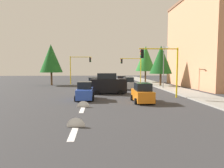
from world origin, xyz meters
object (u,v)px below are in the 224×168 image
at_px(tree_roadside_mid, 161,60).
at_px(car_white, 93,84).
at_px(traffic_signal_near_left, 162,62).
at_px(street_lamp_curbside, 164,63).
at_px(traffic_signal_far_right, 79,65).
at_px(tree_roadside_far, 146,59).
at_px(car_orange, 142,93).
at_px(delivery_van_black, 108,84).
at_px(tree_opposite_side, 51,58).
at_px(car_red, 121,81).
at_px(car_silver, 128,84).
at_px(traffic_signal_far_left, 132,66).
at_px(car_blue, 85,91).

relative_size(tree_roadside_mid, car_white, 1.89).
relative_size(traffic_signal_near_left, street_lamp_curbside, 0.83).
bearing_deg(traffic_signal_far_right, tree_roadside_far, 104.72).
bearing_deg(car_orange, tree_roadside_far, 165.99).
bearing_deg(delivery_van_black, street_lamp_curbside, 120.45).
xyz_separation_m(tree_roadside_mid, tree_opposite_side, (-4.00, -21.00, 0.36)).
bearing_deg(traffic_signal_near_left, car_red, -168.53).
bearing_deg(car_silver, street_lamp_curbside, 90.91).
distance_m(traffic_signal_far_left, street_lamp_curbside, 10.97).
xyz_separation_m(traffic_signal_far_right, tree_roadside_mid, (6.00, 15.73, 0.82)).
bearing_deg(traffic_signal_far_left, tree_opposite_side, -83.17).
bearing_deg(tree_roadside_mid, traffic_signal_far_left, -144.28).
bearing_deg(tree_opposite_side, delivery_van_black, 37.28).
bearing_deg(tree_opposite_side, car_orange, 33.47).
bearing_deg(tree_roadside_far, car_silver, -23.45).
distance_m(car_blue, car_white, 10.07).
bearing_deg(traffic_signal_far_right, car_orange, 20.45).
height_order(car_orange, car_blue, same).
bearing_deg(delivery_van_black, car_orange, 24.57).
relative_size(tree_roadside_far, tree_roadside_mid, 1.13).
xyz_separation_m(traffic_signal_far_left, traffic_signal_far_right, (-0.00, -11.42, 0.19)).
relative_size(street_lamp_curbside, delivery_van_black, 1.46).
bearing_deg(traffic_signal_far_left, car_blue, -23.06).
distance_m(delivery_van_black, car_white, 5.71).
height_order(tree_roadside_mid, tree_opposite_side, tree_opposite_side).
bearing_deg(car_orange, car_red, -179.54).
distance_m(traffic_signal_near_left, car_orange, 5.20).
height_order(tree_opposite_side, delivery_van_black, tree_opposite_side).
distance_m(street_lamp_curbside, tree_roadside_mid, 4.51).
relative_size(street_lamp_curbside, car_blue, 1.90).
xyz_separation_m(car_orange, car_red, (-17.98, -0.14, 0.00)).
height_order(car_orange, car_white, same).
relative_size(tree_opposite_side, car_orange, 2.15).
bearing_deg(traffic_signal_near_left, tree_roadside_mid, 162.99).
xyz_separation_m(tree_roadside_mid, delivery_van_black, (10.00, -10.34, -3.70)).
relative_size(tree_roadside_far, car_orange, 2.26).
bearing_deg(car_white, traffic_signal_far_right, -162.88).
distance_m(street_lamp_curbside, car_silver, 6.91).
relative_size(street_lamp_curbside, car_silver, 1.79).
xyz_separation_m(traffic_signal_near_left, car_white, (-9.30, -8.15, -3.21)).
bearing_deg(car_blue, traffic_signal_near_left, 94.77).
xyz_separation_m(street_lamp_curbside, car_white, (0.31, -11.64, -3.45)).
bearing_deg(tree_opposite_side, traffic_signal_far_left, 96.83).
bearing_deg(traffic_signal_far_left, car_orange, -7.20).
xyz_separation_m(tree_opposite_side, car_red, (2.89, 13.65, -4.45)).
bearing_deg(car_silver, traffic_signal_near_left, 14.73).
bearing_deg(car_orange, tree_roadside_mid, 156.87).
distance_m(car_white, car_red, 7.72).
bearing_deg(traffic_signal_near_left, traffic_signal_far_right, -150.21).
xyz_separation_m(tree_opposite_side, car_silver, (8.48, 14.22, -4.45)).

